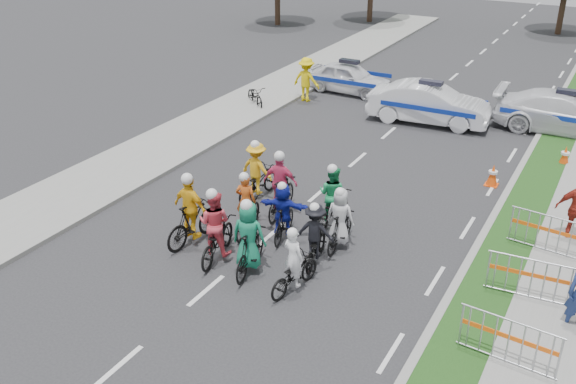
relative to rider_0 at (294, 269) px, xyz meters
The scene contains 25 objects.
ground 2.14m from the rider_0, 149.97° to the right, with size 90.00×90.00×0.00m, color #28282B.
curb_right 5.19m from the rider_0, 50.14° to the left, with size 0.20×60.00×0.12m, color gray.
grass_strip 5.66m from the rider_0, 44.68° to the left, with size 1.20×60.00×0.11m, color #1B4114.
sidewalk_left 9.20m from the rider_0, 154.43° to the left, with size 3.00×60.00×0.13m, color gray.
rider_0 is the anchor object (origin of this frame).
rider_1 1.36m from the rider_0, behind, with size 0.93×1.97×2.00m.
rider_2 2.42m from the rider_0, behind, with size 1.07×2.05×1.99m.
rider_3 3.46m from the rider_0, 169.18° to the left, with size 1.07×2.00×2.05m.
rider_4 1.34m from the rider_0, 94.96° to the left, with size 1.03×1.75×1.71m.
rider_5 2.46m from the rider_0, 124.88° to the left, with size 1.40×1.67×1.69m.
rider_6 3.08m from the rider_0, 142.88° to the left, with size 0.97×1.86×1.80m.
rider_7 2.32m from the rider_0, 87.28° to the left, with size 0.76×1.69×1.76m.
rider_8 3.33m from the rider_0, 99.79° to the left, with size 0.80×1.87×1.89m.
rider_9 3.81m from the rider_0, 123.90° to the left, with size 1.06×1.96×2.01m.
rider_10 5.02m from the rider_0, 131.06° to the left, with size 1.10×1.91×1.89m.
police_car_0 16.01m from the rider_0, 109.40° to the left, with size 1.59×3.95×1.35m, color silver.
police_car_1 12.88m from the rider_0, 93.88° to the left, with size 1.65×4.74×1.56m, color silver.
police_car_2 14.83m from the rider_0, 74.35° to the left, with size 2.13×5.24×1.52m, color silver.
marshal_hiviz 14.53m from the rider_0, 116.23° to the left, with size 1.24×0.71×1.91m, color yellow.
barrier_0 4.92m from the rider_0, ahead, with size 2.00×0.50×1.12m, color #A5A8AD, non-canonical shape.
barrier_1 5.37m from the rider_0, 23.79° to the left, with size 2.00×0.50×1.12m, color #A5A8AD, non-canonical shape.
barrier_2 6.67m from the rider_0, 42.63° to the left, with size 2.00×0.50×1.12m, color #A5A8AD, non-canonical shape.
cone_0 8.57m from the rider_0, 71.37° to the left, with size 0.40×0.40×0.70m.
cone_1 11.77m from the rider_0, 67.46° to the left, with size 0.40×0.40×0.70m.
parked_bike 13.90m from the rider_0, 125.17° to the left, with size 0.59×1.69×0.89m, color black.
Camera 1 is at (7.74, -10.07, 8.65)m, focal length 40.00 mm.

